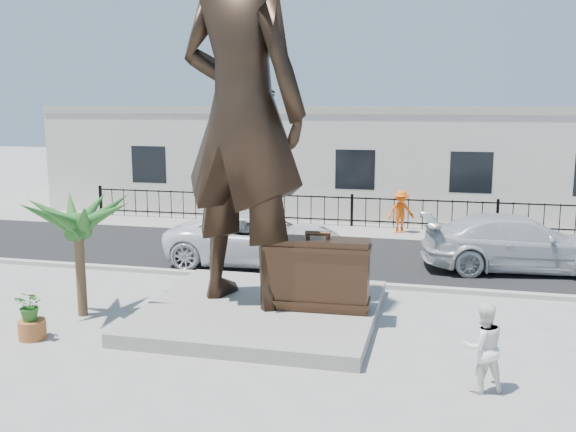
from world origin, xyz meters
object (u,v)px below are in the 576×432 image
Objects in this scene: suitcase at (318,274)px; tourist at (483,347)px; statue at (242,113)px; car_white at (260,239)px.

suitcase is 1.45× the size of tourist.
statue is 5.57× the size of tourist.
tourist is (5.20, -3.01, -3.87)m from statue.
car_white is at bearing -61.18° from statue.
tourist is at bearing 167.41° from statue.
suitcase is at bearing -168.49° from statue.
tourist is at bearing -144.32° from car_white.
statue is 1.55× the size of car_white.
suitcase is at bearing -153.48° from car_white.
statue is at bearing -51.87° from tourist.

